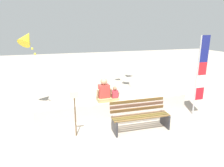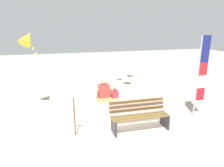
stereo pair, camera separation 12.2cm
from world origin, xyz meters
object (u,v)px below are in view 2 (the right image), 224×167
at_px(park_bench, 139,116).
at_px(sign_post, 74,110).
at_px(kite_yellow, 27,38).
at_px(person_child, 115,95).
at_px(flag_banner, 201,72).
at_px(person_adult, 104,92).

bearing_deg(park_bench, sign_post, 175.19).
bearing_deg(kite_yellow, park_bench, -39.74).
bearing_deg(kite_yellow, person_child, -27.28).
height_order(person_child, kite_yellow, kite_yellow).
height_order(person_child, flag_banner, flag_banner).
xyz_separation_m(person_adult, sign_post, (-1.14, -1.06, -0.09)).
distance_m(park_bench, sign_post, 1.98).
height_order(park_bench, person_child, person_child).
distance_m(person_child, sign_post, 1.87).
bearing_deg(sign_post, person_child, 34.65).
distance_m(flag_banner, kite_yellow, 6.19).
bearing_deg(kite_yellow, flag_banner, -22.09).
bearing_deg(park_bench, person_adult, 123.07).
height_order(person_adult, flag_banner, flag_banner).
relative_size(person_adult, kite_yellow, 0.90).
height_order(person_adult, person_child, person_adult).
xyz_separation_m(park_bench, person_adult, (-0.80, 1.22, 0.46)).
relative_size(park_bench, kite_yellow, 1.97).
xyz_separation_m(park_bench, flag_banner, (2.43, 0.38, 1.15)).
bearing_deg(sign_post, park_bench, -4.81).
distance_m(person_adult, flag_banner, 3.41).
distance_m(kite_yellow, sign_post, 3.39).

